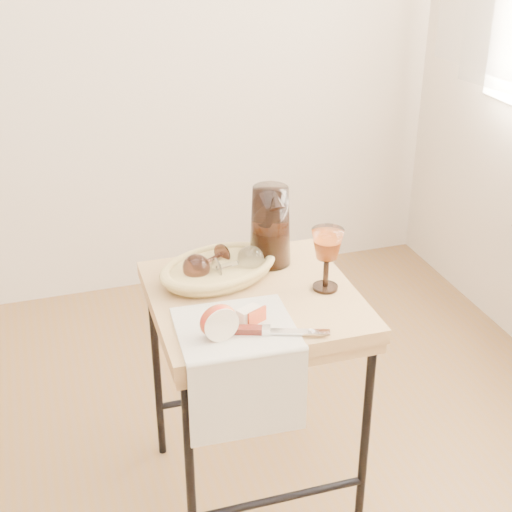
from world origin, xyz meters
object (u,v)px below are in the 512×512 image
object	(u,v)px
side_table	(254,397)
pitcher	(270,226)
goblet_lying_b	(236,263)
goblet_lying_a	(208,261)
table_knife	(270,330)
wine_goblet	(327,259)
tea_towel	(236,328)
bread_basket	(219,271)
apple_half	(218,321)

from	to	relation	value
side_table	pitcher	bearing A→B (deg)	58.09
side_table	goblet_lying_b	size ratio (longest dim) A/B	5.64
side_table	goblet_lying_a	bearing A→B (deg)	127.27
goblet_lying_a	pitcher	bearing A→B (deg)	157.05
pitcher	table_knife	distance (m)	0.39
pitcher	wine_goblet	xyz separation A→B (m)	(0.09, -0.19, -0.03)
side_table	wine_goblet	xyz separation A→B (m)	(0.19, -0.03, 0.43)
tea_towel	bread_basket	xyz separation A→B (m)	(0.03, 0.26, 0.02)
side_table	table_knife	xyz separation A→B (m)	(-0.02, -0.20, 0.36)
goblet_lying_a	apple_half	distance (m)	0.30
bread_basket	wine_goblet	distance (m)	0.30
table_knife	wine_goblet	bearing A→B (deg)	58.26
pitcher	wine_goblet	distance (m)	0.21
side_table	apple_half	size ratio (longest dim) A/B	7.35
side_table	goblet_lying_b	world-z (taller)	goblet_lying_b
side_table	goblet_lying_a	size ratio (longest dim) A/B	5.61
goblet_lying_b	wine_goblet	size ratio (longest dim) A/B	0.69
goblet_lying_a	table_knife	world-z (taller)	goblet_lying_a
table_knife	goblet_lying_b	bearing A→B (deg)	109.26
pitcher	table_knife	world-z (taller)	pitcher
goblet_lying_a	pitcher	distance (m)	0.20
tea_towel	pitcher	bearing A→B (deg)	61.39
bread_basket	apple_half	size ratio (longest dim) A/B	3.28
side_table	apple_half	world-z (taller)	apple_half
side_table	tea_towel	bearing A→B (deg)	-121.79
bread_basket	wine_goblet	xyz separation A→B (m)	(0.25, -0.14, 0.06)
tea_towel	pitcher	xyz separation A→B (m)	(0.19, 0.31, 0.11)
tea_towel	wine_goblet	bearing A→B (deg)	25.90
goblet_lying_b	table_knife	size ratio (longest dim) A/B	0.47
side_table	bread_basket	size ratio (longest dim) A/B	2.24
side_table	bread_basket	xyz separation A→B (m)	(-0.07, 0.11, 0.36)
apple_half	table_knife	bearing A→B (deg)	-19.17
goblet_lying_a	wine_goblet	xyz separation A→B (m)	(0.28, -0.15, 0.04)
side_table	wine_goblet	bearing A→B (deg)	-9.93
bread_basket	goblet_lying_a	world-z (taller)	goblet_lying_a
pitcher	apple_half	bearing A→B (deg)	-127.82
tea_towel	bread_basket	distance (m)	0.26
pitcher	apple_half	xyz separation A→B (m)	(-0.24, -0.33, -0.06)
goblet_lying_a	pitcher	xyz separation A→B (m)	(0.19, 0.04, 0.06)
goblet_lying_b	wine_goblet	xyz separation A→B (m)	(0.21, -0.12, 0.04)
pitcher	table_knife	xyz separation A→B (m)	(-0.12, -0.36, -0.10)
side_table	bread_basket	distance (m)	0.38
wine_goblet	goblet_lying_b	bearing A→B (deg)	149.62
bread_basket	goblet_lying_b	bearing A→B (deg)	-40.07
bread_basket	table_knife	distance (m)	0.31
apple_half	table_knife	world-z (taller)	apple_half
wine_goblet	table_knife	size ratio (longest dim) A/B	0.68
table_knife	goblet_lying_a	bearing A→B (deg)	121.68
wine_goblet	table_knife	distance (m)	0.28
tea_towel	table_knife	size ratio (longest dim) A/B	1.10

